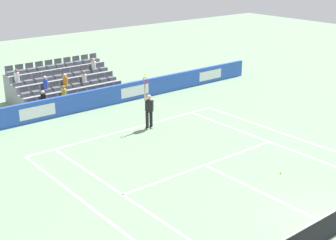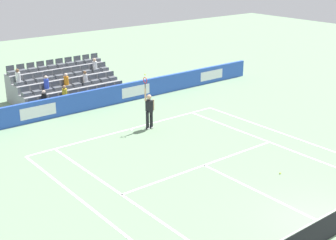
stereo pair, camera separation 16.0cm
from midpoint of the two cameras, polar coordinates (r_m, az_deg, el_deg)
line_baseline at (r=24.14m, az=-4.34°, el=-1.06°), size 10.97×0.10×0.01m
line_service at (r=20.17m, az=4.55°, el=-5.36°), size 8.23×0.10×0.01m
line_centre_service at (r=18.22m, az=11.48°, el=-8.60°), size 0.10×6.40×0.01m
line_singles_sideline_left at (r=17.55m, az=-4.45°, el=-9.39°), size 0.10×11.89×0.01m
line_singles_sideline_right at (r=22.70m, az=12.99°, el=-2.90°), size 0.10×11.89×0.01m
line_doubles_sideline_left at (r=16.93m, az=-8.35°, el=-10.71°), size 0.10×11.89×0.01m
line_doubles_sideline_right at (r=23.73m, az=15.08°, el=-2.08°), size 0.10×11.89×0.01m
line_centre_mark at (r=24.06m, az=-4.20°, el=-1.13°), size 0.10×0.20×0.01m
sponsor_barrier at (r=27.20m, az=-9.14°, el=2.35°), size 24.75×0.22×1.10m
tennis_player at (r=23.81m, az=-2.06°, el=1.21°), size 0.53×0.36×2.85m
stadium_stand at (r=29.66m, az=-11.99°, el=3.88°), size 6.20×3.80×2.19m
loose_tennis_ball at (r=19.88m, az=13.40°, el=-6.17°), size 0.07×0.07×0.07m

